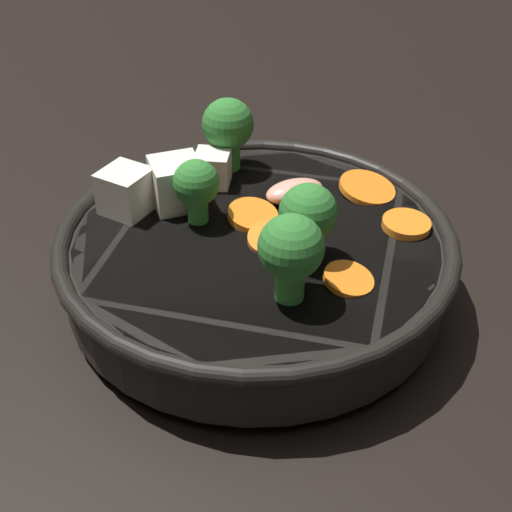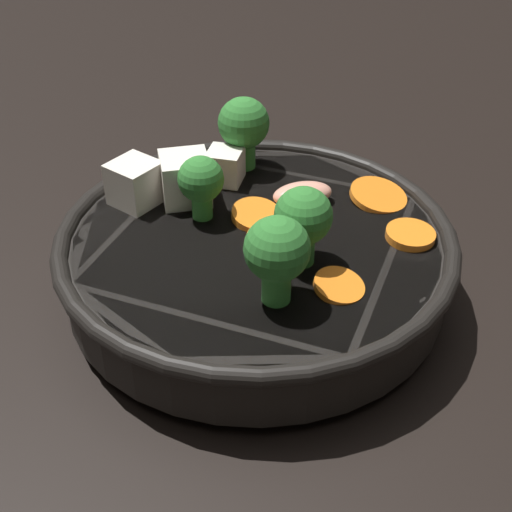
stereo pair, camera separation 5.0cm
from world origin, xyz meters
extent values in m
plane|color=black|center=(0.00, 0.00, 0.00)|extent=(3.00, 3.00, 0.00)
cylinder|color=black|center=(0.00, 0.00, 0.01)|extent=(0.15, 0.15, 0.01)
cylinder|color=black|center=(0.00, 0.00, 0.03)|extent=(0.27, 0.27, 0.04)
torus|color=black|center=(0.00, 0.00, 0.05)|extent=(0.28, 0.28, 0.01)
cylinder|color=brown|center=(0.00, 0.00, 0.04)|extent=(0.25, 0.25, 0.02)
cylinder|color=orange|center=(-0.01, 0.00, 0.05)|extent=(0.05, 0.05, 0.01)
cylinder|color=orange|center=(-0.08, 0.01, 0.05)|extent=(0.04, 0.04, 0.01)
cylinder|color=orange|center=(-0.08, -0.07, 0.05)|extent=(0.04, 0.04, 0.01)
cylinder|color=orange|center=(0.02, -0.02, 0.05)|extent=(0.04, 0.04, 0.01)
cylinder|color=orange|center=(-0.03, -0.10, 0.05)|extent=(0.05, 0.05, 0.01)
cylinder|color=green|center=(-0.04, 0.00, 0.06)|extent=(0.02, 0.02, 0.02)
sphere|color=#2D752D|center=(-0.04, 0.00, 0.09)|extent=(0.04, 0.04, 0.04)
cylinder|color=green|center=(-0.06, 0.04, 0.06)|extent=(0.02, 0.02, 0.02)
sphere|color=#2D752D|center=(-0.06, 0.04, 0.09)|extent=(0.04, 0.04, 0.04)
cylinder|color=green|center=(0.05, 0.01, 0.06)|extent=(0.01, 0.01, 0.02)
sphere|color=#2D752D|center=(0.05, 0.01, 0.08)|extent=(0.03, 0.03, 0.03)
cylinder|color=green|center=(0.08, -0.07, 0.06)|extent=(0.02, 0.02, 0.02)
sphere|color=#2D752D|center=(0.08, -0.07, 0.09)|extent=(0.04, 0.04, 0.04)
cube|color=silver|center=(0.07, -0.04, 0.06)|extent=(0.04, 0.04, 0.03)
cube|color=silver|center=(0.10, 0.03, 0.07)|extent=(0.04, 0.04, 0.03)
cube|color=silver|center=(0.07, 0.00, 0.07)|extent=(0.05, 0.05, 0.03)
ellipsoid|color=#EA9E84|center=(0.01, -0.05, 0.06)|extent=(0.04, 0.05, 0.02)
camera|label=1|loc=(-0.24, 0.33, 0.33)|focal=50.00mm
camera|label=2|loc=(-0.28, 0.29, 0.33)|focal=50.00mm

